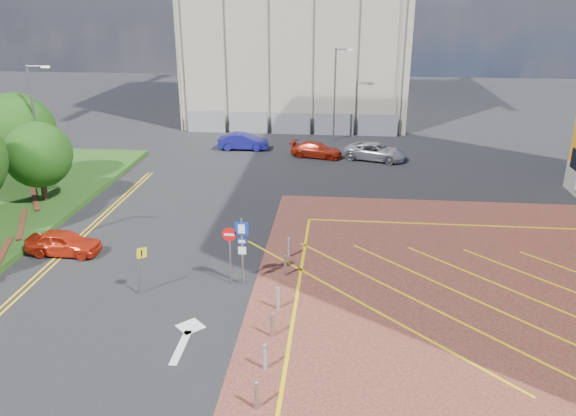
# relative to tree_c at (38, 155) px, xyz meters

# --- Properties ---
(ground) EXTENTS (140.00, 140.00, 0.00)m
(ground) POSITION_rel_tree_c_xyz_m (13.50, -10.00, -3.19)
(ground) COLOR black
(ground) RESTS_ON ground
(forecourt) EXTENTS (26.00, 26.00, 0.02)m
(forecourt) POSITION_rel_tree_c_xyz_m (27.50, -10.00, -3.18)
(forecourt) COLOR brown
(forecourt) RESTS_ON ground
(tree_c) EXTENTS (4.00, 4.00, 4.90)m
(tree_c) POSITION_rel_tree_c_xyz_m (0.00, 0.00, 0.00)
(tree_c) COLOR #3D2B1C
(tree_c) RESTS_ON grass_bed
(tree_d) EXTENTS (5.00, 5.00, 6.08)m
(tree_d) POSITION_rel_tree_c_xyz_m (-3.00, 3.00, 0.68)
(tree_d) COLOR #3D2B1C
(tree_d) RESTS_ON grass_bed
(lamp_left_far) EXTENTS (1.53, 0.16, 8.00)m
(lamp_left_far) POSITION_rel_tree_c_xyz_m (-0.92, 2.00, 1.47)
(lamp_left_far) COLOR #9EA0A8
(lamp_left_far) RESTS_ON grass_bed
(lamp_back) EXTENTS (1.53, 0.16, 8.00)m
(lamp_back) POSITION_rel_tree_c_xyz_m (17.58, 18.00, 1.17)
(lamp_back) COLOR #9EA0A8
(lamp_back) RESTS_ON ground
(sign_cluster) EXTENTS (1.17, 0.12, 3.20)m
(sign_cluster) POSITION_rel_tree_c_xyz_m (13.80, -9.02, -1.24)
(sign_cluster) COLOR #9EA0A8
(sign_cluster) RESTS_ON ground
(warning_sign) EXTENTS (0.53, 0.37, 2.24)m
(warning_sign) POSITION_rel_tree_c_xyz_m (9.76, -10.29, -1.76)
(warning_sign) COLOR #9EA0A8
(warning_sign) RESTS_ON ground
(bollard_row) EXTENTS (0.14, 11.14, 0.90)m
(bollard_row) POSITION_rel_tree_c_xyz_m (15.80, -11.67, -2.72)
(bollard_row) COLOR #9EA0A8
(bollard_row) RESTS_ON forecourt
(construction_building) EXTENTS (21.20, 19.20, 22.00)m
(construction_building) POSITION_rel_tree_c_xyz_m (13.50, 30.00, 7.81)
(construction_building) COLOR #B6AB95
(construction_building) RESTS_ON ground
(construction_fence) EXTENTS (21.60, 0.06, 2.00)m
(construction_fence) POSITION_rel_tree_c_xyz_m (14.50, 20.00, -2.19)
(construction_fence) COLOR gray
(construction_fence) RESTS_ON ground
(car_red_left) EXTENTS (3.71, 1.57, 1.25)m
(car_red_left) POSITION_rel_tree_c_xyz_m (4.50, -6.73, -2.57)
(car_red_left) COLOR red
(car_red_left) RESTS_ON ground
(car_blue_back) EXTENTS (4.21, 1.58, 1.37)m
(car_blue_back) POSITION_rel_tree_c_xyz_m (10.05, 14.15, -2.51)
(car_blue_back) COLOR navy
(car_blue_back) RESTS_ON ground
(car_red_back) EXTENTS (4.42, 2.59, 1.20)m
(car_red_back) POSITION_rel_tree_c_xyz_m (16.25, 12.40, -2.59)
(car_red_back) COLOR #A3200E
(car_red_back) RESTS_ON ground
(car_silver_back) EXTENTS (5.28, 3.57, 1.34)m
(car_silver_back) POSITION_rel_tree_c_xyz_m (20.91, 12.06, -2.52)
(car_silver_back) COLOR #B4B4BC
(car_silver_back) RESTS_ON ground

